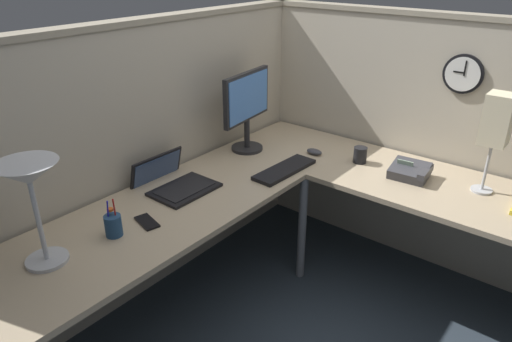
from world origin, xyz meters
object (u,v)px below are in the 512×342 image
at_px(monitor, 247,106).
at_px(desk_lamp_dome, 30,182).
at_px(laptop, 172,182).
at_px(pen_cup, 113,225).
at_px(office_phone, 411,172).
at_px(desk_lamp_paper, 497,122).
at_px(wall_clock, 463,74).
at_px(coffee_mug, 360,155).
at_px(cell_phone, 147,222).
at_px(computer_mouse, 314,152).
at_px(keyboard, 284,170).

distance_m(monitor, desk_lamp_dome, 1.44).
height_order(laptop, desk_lamp_dome, desk_lamp_dome).
bearing_deg(pen_cup, monitor, 8.55).
height_order(desk_lamp_dome, office_phone, desk_lamp_dome).
xyz_separation_m(desk_lamp_paper, wall_clock, (0.27, 0.27, 0.15)).
distance_m(desk_lamp_paper, coffee_mug, 0.76).
xyz_separation_m(pen_cup, cell_phone, (0.16, -0.03, -0.05)).
bearing_deg(monitor, computer_mouse, -61.84).
xyz_separation_m(desk_lamp_dome, cell_phone, (0.45, -0.08, -0.36)).
bearing_deg(laptop, pen_cup, -161.71).
height_order(computer_mouse, coffee_mug, coffee_mug).
bearing_deg(office_phone, keyboard, 121.67).
bearing_deg(monitor, wall_clock, -60.70).
xyz_separation_m(monitor, pen_cup, (-1.14, -0.17, -0.24)).
xyz_separation_m(laptop, desk_lamp_dome, (-0.79, -0.11, 0.34)).
relative_size(pen_cup, office_phone, 0.82).
relative_size(monitor, laptop, 1.31).
xyz_separation_m(keyboard, desk_lamp_dome, (-1.32, 0.26, 0.35)).
height_order(laptop, cell_phone, laptop).
distance_m(laptop, desk_lamp_paper, 1.69).
distance_m(keyboard, coffee_mug, 0.48).
height_order(laptop, wall_clock, wall_clock).
bearing_deg(pen_cup, wall_clock, -27.19).
distance_m(pen_cup, wall_clock, 2.02).
bearing_deg(computer_mouse, pen_cup, 171.32).
bearing_deg(desk_lamp_dome, pen_cup, -10.02).
xyz_separation_m(laptop, wall_clock, (1.25, -1.06, 0.51)).
distance_m(monitor, laptop, 0.70).
xyz_separation_m(keyboard, cell_phone, (-0.87, 0.17, -0.01)).
relative_size(desk_lamp_dome, office_phone, 2.03).
relative_size(desk_lamp_dome, coffee_mug, 4.64).
xyz_separation_m(computer_mouse, wall_clock, (0.40, -0.69, 0.52)).
bearing_deg(keyboard, computer_mouse, 2.71).
relative_size(keyboard, computer_mouse, 4.13).
bearing_deg(desk_lamp_dome, coffee_mug, -17.48).
distance_m(coffee_mug, wall_clock, 0.72).
bearing_deg(wall_clock, monitor, 119.30).
relative_size(monitor, wall_clock, 2.27).
distance_m(pen_cup, office_phone, 1.61).
bearing_deg(office_phone, monitor, 104.39).
xyz_separation_m(laptop, cell_phone, (-0.34, -0.19, -0.02)).
bearing_deg(desk_lamp_paper, desk_lamp_dome, 145.46).
distance_m(pen_cup, cell_phone, 0.17).
bearing_deg(monitor, cell_phone, -168.36).
bearing_deg(computer_mouse, office_phone, -85.33).
height_order(monitor, wall_clock, wall_clock).
bearing_deg(pen_cup, cell_phone, -11.04).
distance_m(desk_lamp_dome, wall_clock, 2.25).
relative_size(computer_mouse, desk_lamp_paper, 0.20).
distance_m(laptop, keyboard, 0.65).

